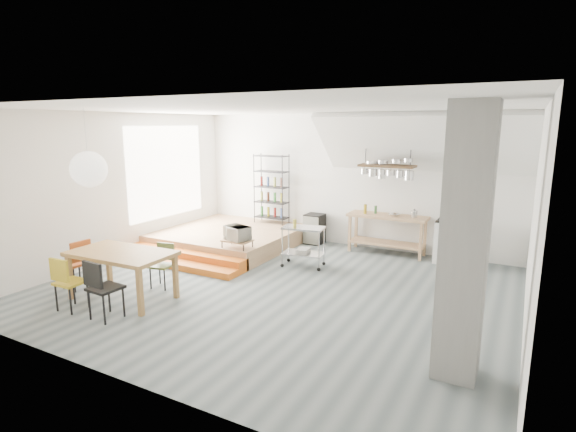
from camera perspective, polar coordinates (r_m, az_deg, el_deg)
The scene contains 26 objects.
floor at distance 8.33m, azimuth -1.34°, elevation -9.11°, with size 8.00×8.00×0.00m, color #515B5E.
wall_back at distance 11.05m, azimuth 7.68°, elevation 4.48°, with size 8.00×0.04×3.20m, color silver.
wall_left at distance 10.47m, azimuth -20.81°, elevation 3.44°, with size 0.04×7.00×3.20m, color silver.
wall_right at distance 6.89m, azimuth 28.86°, elevation -1.08°, with size 0.04×7.00×3.20m, color silver.
ceiling at distance 7.80m, azimuth -1.45°, elevation 13.47°, with size 8.00×7.00×0.02m, color white.
slope_ceiling at distance 9.89m, azimuth 16.47°, elevation 8.83°, with size 4.40×1.80×0.15m, color white.
window_pane at distance 11.46m, azimuth -15.15°, elevation 5.43°, with size 0.02×2.50×2.20m, color white.
platform at distance 11.18m, azimuth -7.41°, elevation -2.75°, with size 3.00×3.00×0.40m, color #A47A52.
step_lower at distance 9.76m, azimuth -14.11°, elevation -5.93°, with size 3.00×0.35×0.13m, color orange.
step_upper at distance 9.99m, azimuth -12.78°, elevation -5.06°, with size 3.00×0.35×0.27m, color orange.
concrete_column at distance 5.46m, azimuth 21.51°, elevation -3.44°, with size 0.50×0.50×3.20m, color gray.
kitchen_counter at distance 10.55m, azimuth 12.45°, elevation -1.40°, with size 1.80×0.60×0.91m.
stove at distance 10.31m, azimuth 19.92°, elevation -2.96°, with size 0.60×0.60×1.18m.
pot_rack at distance 10.12m, azimuth 12.58°, elevation 5.81°, with size 1.20×0.50×1.43m.
wire_shelving at distance 11.68m, azimuth -2.11°, elevation 3.60°, with size 0.88×0.38×1.80m.
microwave_shelf at distance 9.48m, azimuth -6.47°, elevation -3.14°, with size 0.60×0.40×0.16m.
paper_lantern at distance 8.30m, azimuth -23.98°, elevation 5.46°, with size 0.60×0.60×0.60m, color white.
dining_table at distance 8.12m, azimuth -20.40°, elevation -4.88°, with size 1.79×1.06×0.83m.
chair_mustard at distance 7.98m, azimuth -26.31°, elevation -7.21°, with size 0.43×0.43×0.90m.
chair_black at distance 7.40m, azimuth -22.71°, elevation -8.05°, with size 0.46×0.46×0.95m.
chair_olive at distance 8.58m, azimuth -15.55°, elevation -5.54°, with size 0.43×0.43×0.80m.
chair_red at distance 8.96m, azimuth -25.12°, elevation -5.08°, with size 0.43×0.43×0.91m.
rolling_cart at distance 9.39m, azimuth 1.95°, elevation -3.19°, with size 0.93×0.62×0.85m.
mini_fridge at distance 11.28m, azimuth 3.38°, elevation -1.62°, with size 0.44×0.44×0.75m, color black.
microwave at distance 9.44m, azimuth -6.49°, elevation -2.16°, with size 0.54×0.36×0.30m, color beige.
bowl at distance 10.39m, azimuth 13.38°, elevation 0.13°, with size 0.24×0.24×0.06m, color silver.
Camera 1 is at (3.87, -6.76, 2.93)m, focal length 28.00 mm.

